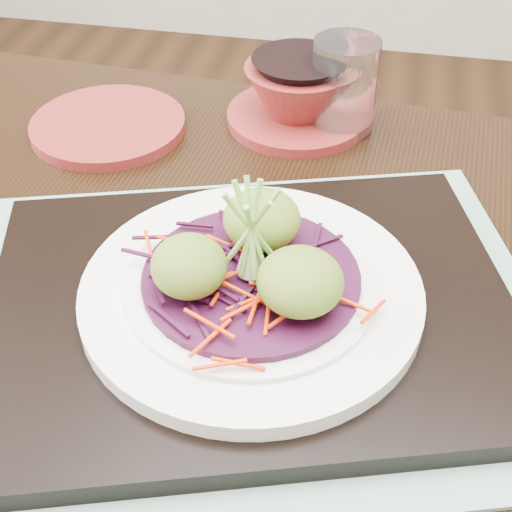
% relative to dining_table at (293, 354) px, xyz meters
% --- Properties ---
extents(dining_table, '(1.16, 0.82, 0.70)m').
position_rel_dining_table_xyz_m(dining_table, '(0.00, 0.00, 0.00)').
color(dining_table, black).
rests_on(dining_table, ground).
extents(placemat, '(0.61, 0.54, 0.00)m').
position_rel_dining_table_xyz_m(placemat, '(-0.03, -0.05, 0.09)').
color(placemat, gray).
rests_on(placemat, dining_table).
extents(serving_tray, '(0.52, 0.45, 0.02)m').
position_rel_dining_table_xyz_m(serving_tray, '(-0.03, -0.05, 0.11)').
color(serving_tray, black).
rests_on(serving_tray, placemat).
extents(white_plate, '(0.29, 0.29, 0.02)m').
position_rel_dining_table_xyz_m(white_plate, '(-0.03, -0.05, 0.13)').
color(white_plate, white).
rests_on(white_plate, serving_tray).
extents(cabbage_bed, '(0.18, 0.18, 0.01)m').
position_rel_dining_table_xyz_m(cabbage_bed, '(-0.03, -0.05, 0.14)').
color(cabbage_bed, '#3A0B27').
rests_on(cabbage_bed, white_plate).
extents(carrot_julienne, '(0.22, 0.22, 0.01)m').
position_rel_dining_table_xyz_m(carrot_julienne, '(-0.03, -0.05, 0.15)').
color(carrot_julienne, '#E93204').
rests_on(carrot_julienne, cabbage_bed).
extents(guacamole_scoops, '(0.16, 0.14, 0.05)m').
position_rel_dining_table_xyz_m(guacamole_scoops, '(-0.03, -0.05, 0.17)').
color(guacamole_scoops, olive).
rests_on(guacamole_scoops, cabbage_bed).
extents(scallion_garnish, '(0.07, 0.07, 0.10)m').
position_rel_dining_table_xyz_m(scallion_garnish, '(-0.03, -0.05, 0.19)').
color(scallion_garnish, '#77B147').
rests_on(scallion_garnish, cabbage_bed).
extents(terracotta_side_plate, '(0.25, 0.25, 0.01)m').
position_rel_dining_table_xyz_m(terracotta_side_plate, '(-0.27, 0.23, 0.10)').
color(terracotta_side_plate, maroon).
rests_on(terracotta_side_plate, dining_table).
extents(water_glass, '(0.10, 0.10, 0.11)m').
position_rel_dining_table_xyz_m(water_glass, '(0.01, 0.29, 0.15)').
color(water_glass, white).
rests_on(water_glass, dining_table).
extents(terracotta_bowl_set, '(0.22, 0.22, 0.07)m').
position_rel_dining_table_xyz_m(terracotta_bowl_set, '(-0.05, 0.30, 0.12)').
color(terracotta_bowl_set, maroon).
rests_on(terracotta_bowl_set, dining_table).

